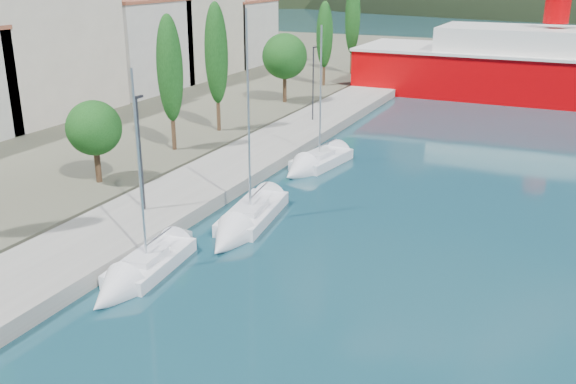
% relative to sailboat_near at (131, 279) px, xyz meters
% --- Properties ---
extents(ground, '(1400.00, 1400.00, 0.00)m').
position_rel_sailboat_near_xyz_m(ground, '(5.27, 110.81, -0.28)').
color(ground, '#17404C').
extents(quay, '(5.00, 88.00, 0.80)m').
position_rel_sailboat_near_xyz_m(quay, '(-3.73, 16.81, 0.12)').
color(quay, gray).
rests_on(quay, ground).
extents(town_buildings, '(9.20, 69.20, 11.30)m').
position_rel_sailboat_near_xyz_m(town_buildings, '(-26.73, 27.72, 5.29)').
color(town_buildings, beige).
rests_on(town_buildings, land_strip).
extents(tree_row, '(4.26, 62.73, 10.87)m').
position_rel_sailboat_near_xyz_m(tree_row, '(-9.24, 24.93, 5.55)').
color(tree_row, '#47301E').
rests_on(tree_row, land_strip).
extents(lamp_posts, '(0.15, 45.49, 6.06)m').
position_rel_sailboat_near_xyz_m(lamp_posts, '(-3.73, 6.76, 3.81)').
color(lamp_posts, '#2D2D33').
rests_on(lamp_posts, quay).
extents(sailboat_near, '(2.70, 7.09, 9.95)m').
position_rel_sailboat_near_xyz_m(sailboat_near, '(0.00, 0.00, 0.00)').
color(sailboat_near, silver).
rests_on(sailboat_near, ground).
extents(sailboat_mid, '(3.26, 8.54, 11.99)m').
position_rel_sailboat_near_xyz_m(sailboat_mid, '(1.50, 7.03, 0.02)').
color(sailboat_mid, silver).
rests_on(sailboat_mid, ground).
extents(sailboat_far, '(3.26, 7.30, 10.35)m').
position_rel_sailboat_near_xyz_m(sailboat_far, '(0.59, 18.46, 0.02)').
color(sailboat_far, silver).
rests_on(sailboat_far, ground).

